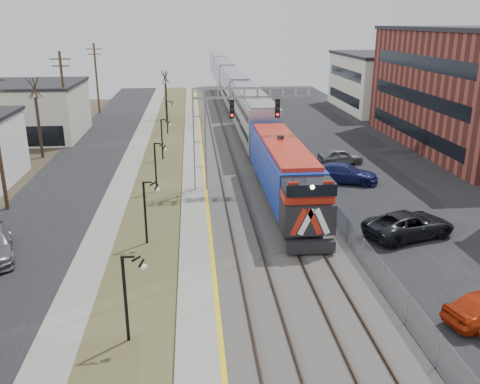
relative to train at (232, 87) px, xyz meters
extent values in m
cube|color=black|center=(-17.00, -36.05, -2.92)|extent=(7.00, 120.00, 0.04)
cube|color=gray|center=(-12.50, -36.05, -2.90)|extent=(2.00, 120.00, 0.08)
cube|color=#4D4F2A|center=(-9.50, -36.05, -2.91)|extent=(4.00, 120.00, 0.06)
cube|color=gray|center=(-6.50, -36.05, -2.82)|extent=(2.00, 120.00, 0.24)
cube|color=#595651|center=(-1.50, -36.05, -2.84)|extent=(8.00, 120.00, 0.20)
cube|color=black|center=(10.50, -36.05, -2.92)|extent=(16.00, 120.00, 0.04)
cube|color=gold|center=(-5.62, -36.05, -2.69)|extent=(0.24, 120.00, 0.01)
cube|color=#2D2119|center=(-4.25, -36.05, -2.66)|extent=(0.08, 120.00, 0.15)
cube|color=#2D2119|center=(-2.75, -36.05, -2.66)|extent=(0.08, 120.00, 0.15)
cube|color=#2D2119|center=(-0.75, -36.05, -2.66)|extent=(0.08, 120.00, 0.15)
cube|color=#2D2119|center=(0.75, -36.05, -2.66)|extent=(0.08, 120.00, 0.15)
cube|color=#122C98|center=(0.00, -47.19, -0.46)|extent=(3.00, 17.00, 4.25)
cube|color=black|center=(0.00, -55.89, -2.24)|extent=(2.80, 0.50, 0.70)
cube|color=#ACAFB7|center=(0.00, -26.89, 0.07)|extent=(3.00, 22.00, 5.33)
cube|color=#ACAFB7|center=(0.00, -4.09, 0.07)|extent=(3.00, 22.00, 5.33)
cube|color=#ACAFB7|center=(0.00, 18.71, 0.07)|extent=(3.00, 22.00, 5.33)
cube|color=#ACAFB7|center=(0.00, 41.51, 0.07)|extent=(3.00, 22.00, 5.33)
cube|color=gray|center=(-6.00, -43.05, 1.06)|extent=(1.00, 1.00, 8.00)
cube|color=gray|center=(-2.00, -43.05, 4.81)|extent=(9.00, 0.80, 0.80)
cube|color=black|center=(-3.50, -43.50, 3.66)|extent=(0.35, 0.25, 1.40)
cube|color=black|center=(0.00, -43.50, 3.66)|extent=(0.35, 0.25, 1.40)
cylinder|color=black|center=(-9.50, -63.05, -0.94)|extent=(0.14, 0.14, 4.00)
cylinder|color=black|center=(-9.50, -53.05, -0.94)|extent=(0.14, 0.14, 4.00)
cylinder|color=black|center=(-9.50, -43.05, -0.94)|extent=(0.14, 0.14, 4.00)
cylinder|color=black|center=(-9.50, -33.05, -0.94)|extent=(0.14, 0.14, 4.00)
cylinder|color=black|center=(-9.50, -21.05, -0.94)|extent=(0.14, 0.14, 4.00)
cylinder|color=#4C3823|center=(-20.00, -26.05, 2.06)|extent=(0.28, 0.28, 10.00)
cylinder|color=#4C3823|center=(-20.00, -6.05, 2.06)|extent=(0.28, 0.28, 10.00)
cube|color=gray|center=(2.70, -36.05, -2.14)|extent=(0.04, 120.00, 1.60)
cube|color=beige|center=(-26.50, -21.05, 0.06)|extent=(14.00, 12.00, 6.00)
cube|color=beige|center=(24.50, -6.05, 1.06)|extent=(16.00, 18.00, 8.00)
cylinder|color=#382D23|center=(-21.50, -31.05, 0.04)|extent=(0.30, 0.30, 5.95)
cylinder|color=#382D23|center=(-10.00, -11.05, -0.49)|extent=(0.30, 0.30, 4.90)
imported|color=black|center=(6.82, -53.57, -2.13)|extent=(6.37, 4.27, 1.62)
imported|color=navy|center=(6.09, -42.05, -2.14)|extent=(5.93, 3.96, 1.60)
imported|color=slate|center=(7.40, -36.25, -2.21)|extent=(4.38, 1.96, 1.46)
camera|label=1|loc=(-6.53, -81.86, 9.99)|focal=38.00mm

